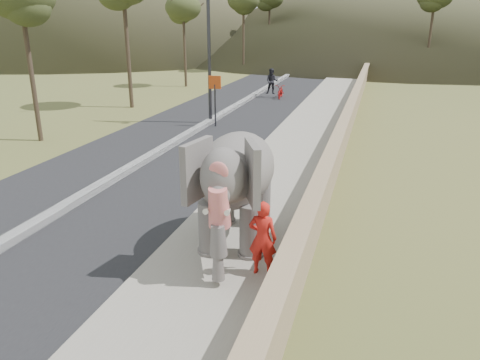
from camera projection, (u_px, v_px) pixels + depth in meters
The scene contains 11 objects.
ground at pixel (237, 243), 10.85m from camera, with size 160.00×160.00×0.00m, color olive.
road at pixel (195, 132), 21.24m from camera, with size 7.00×120.00×0.03m, color black.
median at pixel (195, 130), 21.21m from camera, with size 0.35×120.00×0.22m, color black.
walkway at pixel (305, 138), 19.88m from camera, with size 3.00×120.00×0.15m, color #9E9687.
parapet at pixel (345, 130), 19.28m from camera, with size 0.30×120.00×1.10m, color tan.
lamppost at pixel (215, 19), 21.42m from camera, with size 1.76×0.36×8.00m.
signboard at pixel (215, 92), 21.81m from camera, with size 0.60×0.08×2.40m.
hill_far at pixel (402, 3), 70.60m from camera, with size 80.00×80.00×14.00m, color brown.
elephant_and_man at pixel (237, 186), 10.35m from camera, with size 2.33×3.74×2.57m.
motorcyclist at pixel (277, 87), 30.01m from camera, with size 1.39×1.76×1.88m.
trees at pixel (377, 33), 36.53m from camera, with size 47.24×42.64×8.46m.
Camera 1 is at (2.84, -9.34, 4.95)m, focal length 35.00 mm.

